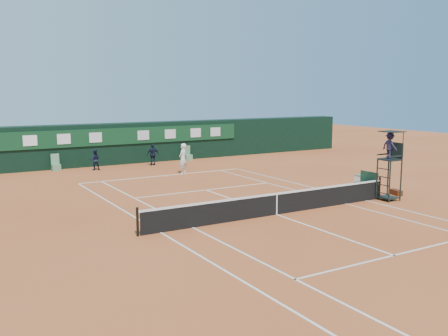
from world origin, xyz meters
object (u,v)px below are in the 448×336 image
Objects in this scene: tennis_net at (277,203)px; player at (183,159)px; player_bench at (367,181)px; cooler at (361,180)px; umpire_chair at (390,151)px.

player is (1.32, 11.90, 0.49)m from tennis_net.
player_bench is at bearing 11.90° from tennis_net.
player_bench is 1.86× the size of cooler.
umpire_chair is 2.85× the size of player_bench.
umpire_chair is 4.33m from cooler.
tennis_net is 20.00× the size of cooler.
tennis_net is 6.79m from umpire_chair.
player reaches higher than player_bench.
cooler is 11.31m from player.
tennis_net is 10.75× the size of player_bench.
player_bench reaches higher than cooler.
umpire_chair is 1.71× the size of player.
cooler is at bearing 53.84° from player_bench.
tennis_net is 7.28m from player_bench.
tennis_net and player_bench have the same top height.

